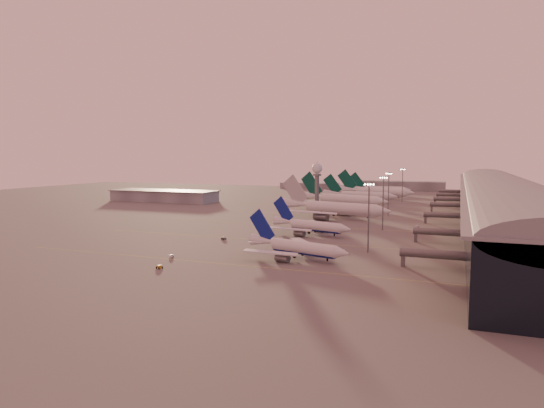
% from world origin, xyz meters
% --- Properties ---
extents(ground, '(700.00, 700.00, 0.00)m').
position_xyz_m(ground, '(0.00, 0.00, 0.00)').
color(ground, '#585556').
rests_on(ground, ground).
extents(taxiway_markings, '(180.00, 185.25, 0.02)m').
position_xyz_m(taxiway_markings, '(30.00, 56.00, 0.01)').
color(taxiway_markings, gold).
rests_on(taxiway_markings, ground).
extents(terminal, '(57.00, 362.00, 23.04)m').
position_xyz_m(terminal, '(107.88, 110.09, 10.52)').
color(terminal, black).
rests_on(terminal, ground).
extents(hangar, '(82.00, 27.00, 8.50)m').
position_xyz_m(hangar, '(-120.00, 140.00, 4.32)').
color(hangar, slate).
rests_on(hangar, ground).
extents(radar_tower, '(6.40, 6.40, 31.10)m').
position_xyz_m(radar_tower, '(5.00, 120.00, 20.95)').
color(radar_tower, slate).
rests_on(radar_tower, ground).
extents(mast_a, '(3.60, 0.56, 25.00)m').
position_xyz_m(mast_a, '(58.00, 0.00, 13.74)').
color(mast_a, slate).
rests_on(mast_a, ground).
extents(mast_b, '(3.60, 0.56, 25.00)m').
position_xyz_m(mast_b, '(55.00, 55.00, 13.74)').
color(mast_b, slate).
rests_on(mast_b, ground).
extents(mast_c, '(3.60, 0.56, 25.00)m').
position_xyz_m(mast_c, '(50.00, 110.00, 13.74)').
color(mast_c, slate).
rests_on(mast_c, ground).
extents(mast_d, '(3.60, 0.56, 25.00)m').
position_xyz_m(mast_d, '(48.00, 200.00, 13.74)').
color(mast_d, slate).
rests_on(mast_d, ground).
extents(distant_horizon, '(165.00, 37.50, 9.00)m').
position_xyz_m(distant_horizon, '(2.62, 325.14, 3.89)').
color(distant_horizon, slate).
rests_on(distant_horizon, ground).
extents(narrowbody_near, '(38.85, 30.56, 15.59)m').
position_xyz_m(narrowbody_near, '(37.62, -18.63, 3.16)').
color(narrowbody_near, silver).
rests_on(narrowbody_near, ground).
extents(narrowbody_mid, '(39.33, 30.87, 15.91)m').
position_xyz_m(narrowbody_mid, '(27.66, 30.81, 3.22)').
color(narrowbody_mid, silver).
rests_on(narrowbody_mid, ground).
extents(widebody_white, '(65.74, 52.04, 23.57)m').
position_xyz_m(widebody_white, '(23.66, 89.11, 4.09)').
color(widebody_white, silver).
rests_on(widebody_white, ground).
extents(greentail_a, '(63.34, 50.42, 23.68)m').
position_xyz_m(greentail_a, '(16.45, 142.48, 4.18)').
color(greentail_a, silver).
rests_on(greentail_a, ground).
extents(greentail_b, '(57.00, 45.77, 20.75)m').
position_xyz_m(greentail_b, '(18.74, 187.39, 3.67)').
color(greentail_b, silver).
rests_on(greentail_b, ground).
extents(greentail_c, '(63.82, 51.15, 23.32)m').
position_xyz_m(greentail_c, '(24.54, 222.55, 4.12)').
color(greentail_c, silver).
rests_on(greentail_c, ground).
extents(greentail_d, '(54.83, 44.25, 19.91)m').
position_xyz_m(greentail_d, '(21.94, 263.36, 3.52)').
color(greentail_d, silver).
rests_on(greentail_d, ground).
extents(gsv_truck_a, '(5.52, 2.75, 2.13)m').
position_xyz_m(gsv_truck_a, '(-1.38, -33.08, 1.09)').
color(gsv_truck_a, silver).
rests_on(gsv_truck_a, ground).
extents(gsv_tug_near, '(3.27, 4.05, 1.01)m').
position_xyz_m(gsv_tug_near, '(3.64, -48.13, 0.52)').
color(gsv_tug_near, orange).
rests_on(gsv_tug_near, ground).
extents(gsv_catering_a, '(4.45, 2.25, 3.59)m').
position_xyz_m(gsv_catering_a, '(50.00, -2.91, 1.79)').
color(gsv_catering_a, silver).
rests_on(gsv_catering_a, ground).
extents(gsv_tug_mid, '(4.33, 3.91, 1.06)m').
position_xyz_m(gsv_tug_mid, '(-1.30, 4.51, 0.55)').
color(gsv_tug_mid, '#55575A').
rests_on(gsv_tug_mid, ground).
extents(gsv_truck_b, '(5.24, 2.57, 2.03)m').
position_xyz_m(gsv_truck_b, '(38.83, 48.17, 1.03)').
color(gsv_truck_b, silver).
rests_on(gsv_truck_b, ground).
extents(gsv_truck_c, '(6.07, 3.76, 2.31)m').
position_xyz_m(gsv_truck_c, '(-0.52, 64.06, 1.18)').
color(gsv_truck_c, orange).
rests_on(gsv_truck_c, ground).
extents(gsv_catering_b, '(5.10, 3.67, 3.83)m').
position_xyz_m(gsv_catering_b, '(69.42, 69.38, 1.91)').
color(gsv_catering_b, silver).
rests_on(gsv_catering_b, ground).
extents(gsv_tug_far, '(3.58, 3.57, 0.90)m').
position_xyz_m(gsv_tug_far, '(25.62, 105.92, 0.46)').
color(gsv_tug_far, silver).
rests_on(gsv_tug_far, ground).
extents(gsv_tug_hangar, '(3.70, 2.68, 0.95)m').
position_xyz_m(gsv_tug_hangar, '(38.76, 157.88, 0.49)').
color(gsv_tug_hangar, orange).
rests_on(gsv_tug_hangar, ground).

